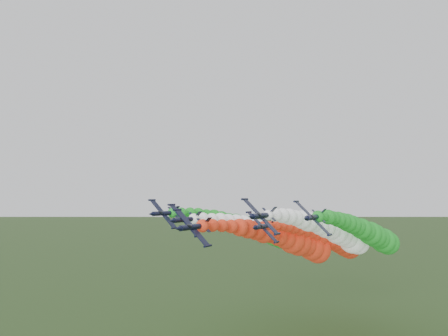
{
  "coord_description": "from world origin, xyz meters",
  "views": [
    {
      "loc": [
        46.67,
        -81.9,
        45.87
      ],
      "look_at": [
        -1.03,
        9.38,
        52.67
      ],
      "focal_mm": 35.0,
      "sensor_mm": 36.0,
      "label": 1
    }
  ],
  "objects": [
    {
      "name": "jet_outer_left",
      "position": [
        -17.71,
        67.71,
        33.68
      ],
      "size": [
        15.31,
        81.96,
        20.22
      ],
      "rotation": [
        0.0,
        0.77,
        0.0
      ],
      "color": "black",
      "rests_on": "ground"
    },
    {
      "name": "jet_lead",
      "position": [
        2.26,
        50.64,
        31.67
      ],
      "size": [
        15.53,
        82.18,
        20.44
      ],
      "rotation": [
        0.0,
        0.77,
        0.0
      ],
      "color": "black",
      "rests_on": "ground"
    },
    {
      "name": "jet_trail",
      "position": [
        8.23,
        75.09,
        30.44
      ],
      "size": [
        15.44,
        82.09,
        20.35
      ],
      "rotation": [
        0.0,
        0.77,
        0.0
      ],
      "color": "black",
      "rests_on": "ground"
    },
    {
      "name": "jet_inner_left",
      "position": [
        -6.01,
        60.7,
        32.49
      ],
      "size": [
        15.34,
        81.99,
        20.25
      ],
      "rotation": [
        0.0,
        0.77,
        0.0
      ],
      "color": "black",
      "rests_on": "ground"
    },
    {
      "name": "jet_inner_right",
      "position": [
        14.12,
        58.78,
        34.02
      ],
      "size": [
        15.06,
        81.71,
        19.97
      ],
      "rotation": [
        0.0,
        0.77,
        0.0
      ],
      "color": "black",
      "rests_on": "ground"
    },
    {
      "name": "jet_outer_right",
      "position": [
        22.91,
        67.94,
        33.49
      ],
      "size": [
        15.12,
        81.77,
        20.03
      ],
      "rotation": [
        0.0,
        0.77,
        0.0
      ],
      "color": "black",
      "rests_on": "ground"
    }
  ]
}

